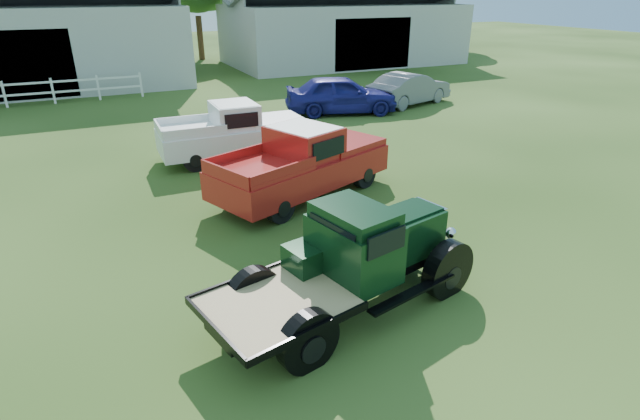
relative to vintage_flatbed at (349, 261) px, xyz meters
name	(u,v)px	position (x,y,z in m)	size (l,w,h in m)	color
ground	(338,288)	(0.13, 0.65, -0.94)	(120.00, 120.00, 0.00)	#1B330C
shed_left	(5,34)	(-6.87, 26.65, 1.86)	(18.80, 10.20, 5.60)	#999A94
shed_right	(342,25)	(14.13, 27.65, 1.66)	(16.80, 9.20, 5.20)	#999A94
vintage_flatbed	(349,261)	(0.00, 0.00, 0.00)	(4.75, 1.88, 1.88)	black
red_pickup	(302,162)	(1.29, 5.05, 0.00)	(5.14, 1.97, 1.87)	#A71C18
white_pickup	(233,132)	(0.56, 8.92, -0.06)	(4.77, 1.85, 1.75)	white
misc_car_blue	(341,94)	(6.60, 13.10, -0.12)	(1.95, 4.84, 1.65)	navy
misc_car_grey	(410,89)	(10.35, 13.36, -0.20)	(1.56, 4.48, 1.48)	slate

